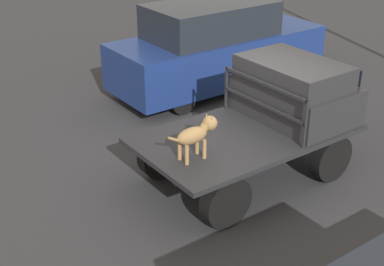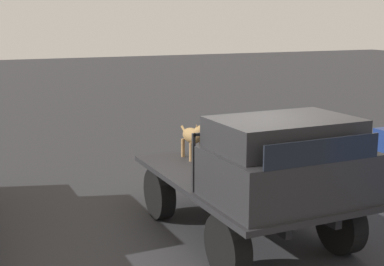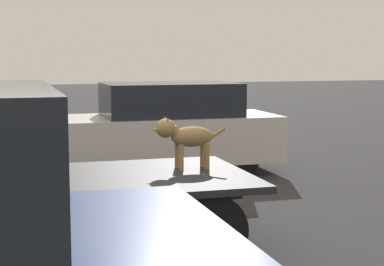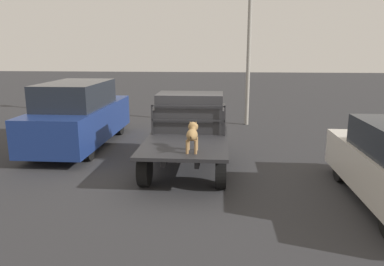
{
  "view_description": "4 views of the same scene",
  "coord_description": "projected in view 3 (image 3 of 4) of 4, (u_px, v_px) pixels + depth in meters",
  "views": [
    {
      "loc": [
        -5.38,
        -5.9,
        4.72
      ],
      "look_at": [
        -1.28,
        -0.23,
        1.3
      ],
      "focal_mm": 50.0,
      "sensor_mm": 36.0,
      "label": 1
    },
    {
      "loc": [
        6.47,
        -3.82,
        3.09
      ],
      "look_at": [
        -1.28,
        -0.23,
        1.3
      ],
      "focal_mm": 50.0,
      "sensor_mm": 36.0,
      "label": 2
    },
    {
      "loc": [
        0.85,
        7.06,
        2.25
      ],
      "look_at": [
        -1.28,
        -0.23,
        1.3
      ],
      "focal_mm": 60.0,
      "sensor_mm": 36.0,
      "label": 3
    },
    {
      "loc": [
        -9.2,
        -0.85,
        3.12
      ],
      "look_at": [
        -1.28,
        -0.23,
        1.3
      ],
      "focal_mm": 35.0,
      "sensor_mm": 36.0,
      "label": 4
    }
  ],
  "objects": [
    {
      "name": "ground_plane",
      "position": [
        89.0,
        254.0,
        7.24
      ],
      "size": [
        80.0,
        80.0,
        0.0
      ],
      "primitive_type": "plane",
      "color": "#2D2D30"
    },
    {
      "name": "dog",
      "position": [
        184.0,
        136.0,
        7.63
      ],
      "size": [
        0.9,
        0.25,
        0.65
      ],
      "rotation": [
        0.0,
        0.0,
        -0.12
      ],
      "color": "#9E7547",
      "rests_on": "flatbed_truck"
    },
    {
      "name": "truck_headboard",
      "position": [
        56.0,
        132.0,
        6.97
      ],
      "size": [
        0.04,
        1.94,
        0.79
      ],
      "color": "#232326",
      "rests_on": "flatbed_truck"
    },
    {
      "name": "parked_sedan",
      "position": [
        162.0,
        129.0,
        11.88
      ],
      "size": [
        4.45,
        1.7,
        1.71
      ],
      "rotation": [
        0.0,
        0.0,
        -0.12
      ],
      "color": "black",
      "rests_on": "ground"
    },
    {
      "name": "flatbed_truck",
      "position": [
        88.0,
        200.0,
        7.16
      ],
      "size": [
        3.66,
        2.06,
        0.88
      ],
      "color": "black",
      "rests_on": "ground"
    }
  ]
}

